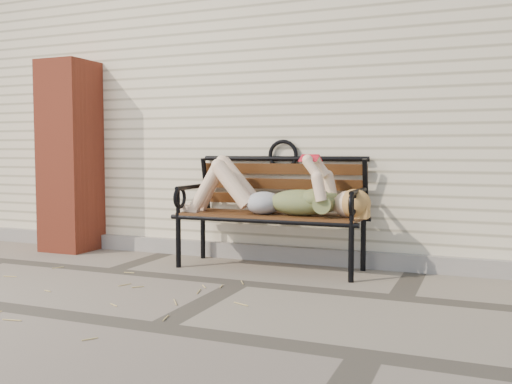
% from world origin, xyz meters
% --- Properties ---
extents(ground, '(80.00, 80.00, 0.00)m').
position_xyz_m(ground, '(0.00, 0.00, 0.00)').
color(ground, '#756A5A').
rests_on(ground, ground).
extents(house_wall, '(8.00, 4.00, 3.00)m').
position_xyz_m(house_wall, '(0.00, 3.00, 1.50)').
color(house_wall, beige).
rests_on(house_wall, ground).
extents(foundation_strip, '(8.00, 0.10, 0.15)m').
position_xyz_m(foundation_strip, '(0.00, 0.97, 0.07)').
color(foundation_strip, gray).
rests_on(foundation_strip, ground).
extents(brick_pillar, '(0.50, 0.50, 2.00)m').
position_xyz_m(brick_pillar, '(-2.30, 0.75, 1.00)').
color(brick_pillar, '#AA3E26').
rests_on(brick_pillar, ground).
extents(garden_bench, '(1.80, 0.72, 1.17)m').
position_xyz_m(garden_bench, '(0.02, 0.71, 0.65)').
color(garden_bench, black).
rests_on(garden_bench, ground).
extents(reading_woman, '(1.70, 0.39, 0.53)m').
position_xyz_m(reading_woman, '(0.03, 0.57, 0.69)').
color(reading_woman, '#0A3E47').
rests_on(reading_woman, ground).
extents(straw_scatter, '(2.68, 1.67, 0.01)m').
position_xyz_m(straw_scatter, '(-1.16, -0.69, 0.01)').
color(straw_scatter, tan).
rests_on(straw_scatter, ground).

